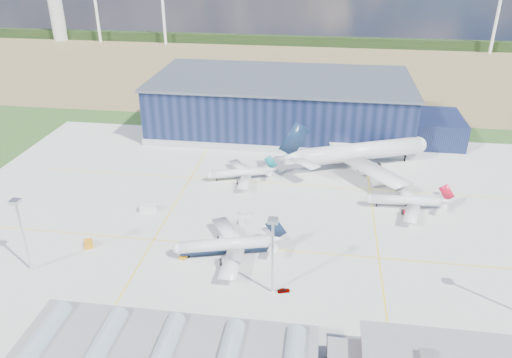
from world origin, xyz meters
name	(u,v)px	position (x,y,z in m)	size (l,w,h in m)	color
ground	(252,230)	(0.00, 0.00, 0.00)	(600.00, 600.00, 0.00)	#254B1C
apron	(256,215)	(0.00, 10.00, 0.03)	(220.00, 160.00, 0.08)	#A9A9A4
farmland	(298,68)	(0.00, 220.00, 0.00)	(600.00, 220.00, 0.01)	#8F764D
treeline	(304,41)	(0.00, 300.00, 4.00)	(600.00, 8.00, 8.00)	black
horizon_dressing	(85,1)	(-191.30, 294.39, 34.20)	(440.20, 18.00, 70.00)	white
hangar	(287,107)	(2.81, 94.80, 11.62)	(145.00, 62.00, 26.10)	black
light_mast_west	(21,224)	(-60.00, -30.00, 15.43)	(2.60, 2.60, 23.00)	silver
light_mast_center	(273,244)	(10.00, -30.00, 15.43)	(2.60, 2.60, 23.00)	silver
airliner_navy	(225,239)	(-5.86, -14.79, 5.72)	(35.09, 34.33, 11.44)	silver
airliner_red	(406,196)	(51.09, 22.00, 5.02)	(30.81, 30.14, 10.05)	silver
airliner_widebody	(362,143)	(37.02, 55.00, 10.87)	(66.70, 65.25, 21.75)	silver
airliner_regional	(239,169)	(-10.52, 36.25, 4.65)	(28.54, 27.92, 9.31)	silver
gse_tug_a	(89,244)	(-48.86, -16.26, 0.83)	(2.43, 3.98, 1.66)	orange
gse_tug_b	(184,257)	(-17.91, -18.29, 0.57)	(1.76, 2.64, 1.15)	orange
gse_van_a	(148,208)	(-37.62, 7.18, 1.29)	(2.58, 5.91, 2.58)	silver
gse_cart_a	(242,222)	(-4.03, 4.04, 0.58)	(1.78, 2.67, 1.16)	silver
gse_tug_c	(403,186)	(52.58, 38.60, 0.70)	(2.01, 3.21, 1.40)	orange
gse_cart_b	(244,213)	(-4.06, 9.38, 0.69)	(2.13, 3.19, 1.38)	silver
gse_van_c	(293,333)	(16.94, -46.00, 1.29)	(2.58, 5.39, 2.58)	silver
car_a	(284,290)	(13.21, -29.68, 0.59)	(1.39, 3.44, 1.17)	#99999E
car_b	(190,330)	(-7.97, -48.00, 0.63)	(1.34, 3.83, 1.26)	#99999E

